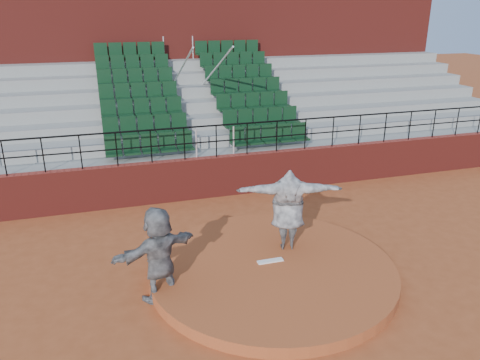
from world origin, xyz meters
name	(u,v)px	position (x,y,z in m)	size (l,w,h in m)	color
ground	(272,274)	(0.00, 0.00, 0.00)	(90.00, 90.00, 0.00)	#9B4723
pitchers_mound	(272,270)	(0.00, 0.00, 0.12)	(5.50, 5.50, 0.25)	#A44B24
pitching_rubber	(270,261)	(0.00, 0.15, 0.27)	(0.60, 0.15, 0.03)	white
boundary_wall	(217,176)	(0.00, 5.00, 0.65)	(24.00, 0.30, 1.30)	maroon
wall_railing	(216,134)	(0.00, 5.00, 2.03)	(24.04, 0.05, 1.03)	black
seating_deck	(193,126)	(0.00, 8.65, 1.43)	(24.00, 5.97, 4.63)	gray
press_box_facade	(173,59)	(0.00, 12.60, 3.55)	(24.00, 3.00, 7.10)	maroon
pitcher	(288,210)	(0.62, 0.68, 1.24)	(2.43, 0.66, 1.97)	black
fielder	(159,254)	(-2.52, -0.13, 1.01)	(1.87, 0.60, 2.02)	black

